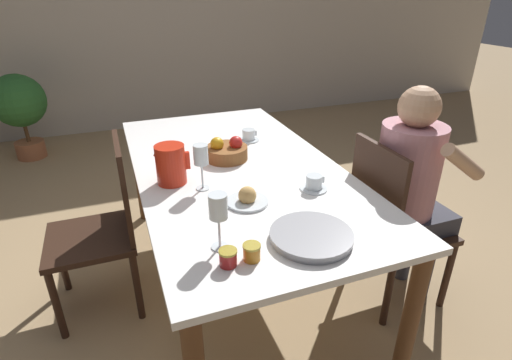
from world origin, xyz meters
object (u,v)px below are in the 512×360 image
at_px(fruit_bowl, 227,151).
at_px(bread_plate, 247,198).
at_px(person_seated, 411,182).
at_px(wine_glass_water, 201,157).
at_px(jam_jar_amber, 252,251).
at_px(jam_jar_red, 228,257).
at_px(chair_opposite, 104,226).
at_px(serving_tray, 311,236).
at_px(teacup_across, 249,136).
at_px(chair_person_side, 391,222).
at_px(red_pitcher, 171,164).
at_px(potted_plant, 19,105).
at_px(wine_glass_juice, 218,209).
at_px(teacup_near_person, 314,183).

bearing_deg(fruit_bowl, bread_plate, -96.63).
height_order(person_seated, wine_glass_water, person_seated).
bearing_deg(jam_jar_amber, jam_jar_red, -179.46).
distance_m(bread_plate, jam_jar_red, 0.42).
bearing_deg(chair_opposite, serving_tray, -136.99).
bearing_deg(person_seated, teacup_across, -141.47).
bearing_deg(chair_person_side, jam_jar_amber, -68.81).
bearing_deg(jam_jar_amber, red_pitcher, 102.28).
bearing_deg(teacup_across, wine_glass_water, -128.23).
xyz_separation_m(chair_opposite, wine_glass_water, (0.46, -0.25, 0.41)).
distance_m(chair_opposite, potted_plant, 2.50).
relative_size(chair_opposite, wine_glass_juice, 4.26).
bearing_deg(bread_plate, jam_jar_amber, -107.34).
relative_size(chair_person_side, bread_plate, 5.02).
height_order(serving_tray, bread_plate, bread_plate).
bearing_deg(wine_glass_juice, teacup_across, 64.92).
xyz_separation_m(wine_glass_water, jam_jar_red, (-0.05, -0.57, -0.13)).
bearing_deg(teacup_near_person, serving_tray, -119.32).
bearing_deg(red_pitcher, serving_tray, -58.86).
bearing_deg(chair_person_side, bread_plate, -92.43).
bearing_deg(bread_plate, serving_tray, -69.39).
relative_size(red_pitcher, serving_tray, 0.61).
distance_m(serving_tray, jam_jar_red, 0.33).
height_order(chair_opposite, red_pitcher, red_pitcher).
relative_size(chair_opposite, person_seated, 0.78).
distance_m(person_seated, red_pitcher, 1.17).
height_order(person_seated, jam_jar_amber, person_seated).
bearing_deg(potted_plant, fruit_bowl, -60.44).
height_order(serving_tray, fruit_bowl, fruit_bowl).
distance_m(red_pitcher, jam_jar_red, 0.69).
relative_size(teacup_across, serving_tray, 0.41).
xyz_separation_m(wine_glass_juice, jam_jar_amber, (0.08, -0.10, -0.12)).
bearing_deg(fruit_bowl, jam_jar_red, -106.57).
relative_size(chair_person_side, potted_plant, 1.10).
xyz_separation_m(wine_glass_water, teacup_across, (0.41, 0.52, -0.13)).
relative_size(teacup_near_person, serving_tray, 0.41).
bearing_deg(chair_opposite, fruit_bowl, -86.55).
height_order(chair_opposite, wine_glass_juice, wine_glass_juice).
bearing_deg(serving_tray, teacup_near_person, 60.68).
relative_size(bread_plate, potted_plant, 0.22).
xyz_separation_m(chair_opposite, red_pitcher, (0.34, -0.14, 0.34)).
bearing_deg(jam_jar_red, chair_person_side, 19.54).
xyz_separation_m(person_seated, fruit_bowl, (-0.79, 0.51, 0.08)).
bearing_deg(potted_plant, jam_jar_amber, -70.07).
xyz_separation_m(bread_plate, jam_jar_amber, (-0.12, -0.37, 0.01)).
bearing_deg(person_seated, jam_jar_red, -71.67).
height_order(person_seated, teacup_near_person, person_seated).
height_order(chair_person_side, teacup_across, chair_person_side).
distance_m(red_pitcher, wine_glass_water, 0.18).
bearing_deg(fruit_bowl, chair_person_side, -36.46).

